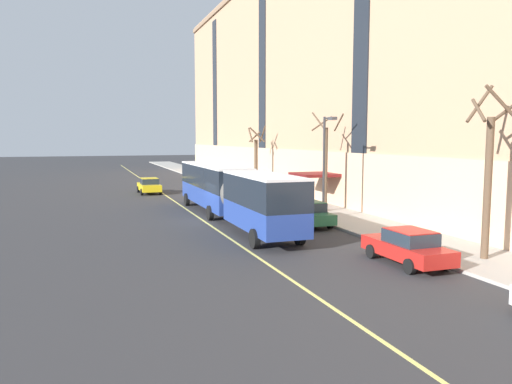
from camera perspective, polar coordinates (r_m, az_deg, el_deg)
The scene contains 14 objects.
ground_plane at distance 33.34m, azimuth -5.36°, elevation -3.33°, with size 260.00×260.00×0.00m, color #303033.
sidewalk at distance 39.15m, azimuth 6.38°, elevation -1.81°, with size 4.67×160.00×0.15m, color #ADA89E.
apartment_facade at distance 41.19m, azimuth 19.37°, elevation 15.17°, with size 15.20×110.00×24.38m.
city_bus at distance 33.19m, azimuth -3.01°, elevation 0.25°, with size 2.75×20.48×3.55m.
parked_car_white_1 at distance 50.24m, azimuth -3.81°, elevation 0.78°, with size 2.03×4.32×1.56m.
parked_car_red_2 at distance 22.82m, azimuth 16.94°, elevation -6.01°, with size 1.98×4.61×1.56m.
parked_car_green_3 at distance 31.60m, azimuth 5.85°, elevation -2.42°, with size 1.99×4.75×1.56m.
taxi_cab at distance 50.70m, azimuth -12.11°, elevation 0.71°, with size 2.08×4.40×1.56m.
street_tree_near_corner at distance 24.13m, azimuth 25.02°, elevation 1.98°, with size 1.82×1.80×7.71m.
street_tree_mid_block at distance 36.81m, azimuth 7.99°, elevation 3.43°, with size 2.08×2.00×7.22m.
street_tree_far_uptown at distance 50.98m, azimuth 0.01°, elevation 3.86°, with size 1.73×1.72×6.59m.
street_lamp at distance 33.00m, azimuth 7.96°, elevation 4.03°, with size 0.36×1.48×6.73m.
fire_hydrant at distance 27.00m, azimuth 14.90°, elevation -4.70°, with size 0.42×0.24×0.72m.
lane_centerline at distance 36.15m, azimuth -7.03°, elevation -2.60°, with size 0.16×140.00×0.01m, color #E0D66B.
Camera 1 is at (-7.89, -31.92, 5.49)m, focal length 35.00 mm.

